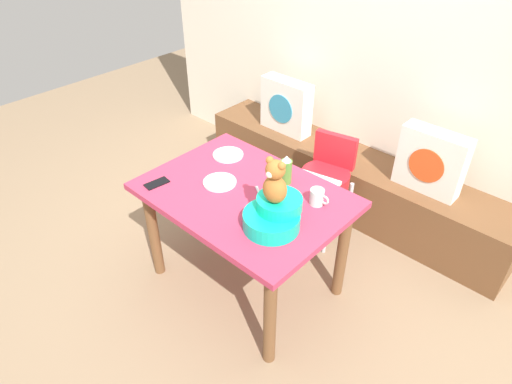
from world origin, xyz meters
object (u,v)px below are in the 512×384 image
at_px(teddy_bear, 275,182).
at_px(cell_phone, 157,183).
at_px(dining_table, 245,208).
at_px(dinner_plate_near, 220,182).
at_px(infant_seat_teal, 274,215).
at_px(pillow_floral_left, 286,106).
at_px(ketchup_bottle, 286,170).
at_px(highchair, 326,176).
at_px(dinner_plate_far, 228,155).
at_px(pillow_floral_right, 431,162).
at_px(coffee_mug, 317,197).

distance_m(teddy_bear, cell_phone, 0.83).
xyz_separation_m(dining_table, dinner_plate_near, (-0.17, -0.03, 0.12)).
bearing_deg(infant_seat_teal, teddy_bear, -90.00).
xyz_separation_m(pillow_floral_left, teddy_bear, (0.96, -1.26, 0.34)).
bearing_deg(dinner_plate_near, ketchup_bottle, 43.97).
xyz_separation_m(pillow_floral_left, dining_table, (0.64, -1.16, -0.05)).
relative_size(pillow_floral_left, cell_phone, 3.06).
height_order(infant_seat_teal, dinner_plate_near, infant_seat_teal).
height_order(dining_table, highchair, highchair).
xyz_separation_m(ketchup_bottle, dinner_plate_near, (-0.28, -0.27, -0.08)).
height_order(teddy_bear, dinner_plate_near, teddy_bear).
bearing_deg(ketchup_bottle, dinner_plate_far, -177.62).
distance_m(teddy_bear, ketchup_bottle, 0.45).
bearing_deg(pillow_floral_left, teddy_bear, -52.81).
xyz_separation_m(dinner_plate_near, dinner_plate_far, (-0.19, 0.25, 0.00)).
xyz_separation_m(ketchup_bottle, cell_phone, (-0.55, -0.54, -0.08)).
xyz_separation_m(pillow_floral_left, pillow_floral_right, (1.25, 0.00, 0.00)).
bearing_deg(dinner_plate_near, pillow_floral_right, 56.36).
distance_m(coffee_mug, dinner_plate_near, 0.60).
bearing_deg(dining_table, pillow_floral_left, 118.96).
relative_size(infant_seat_teal, cell_phone, 2.29).
relative_size(infant_seat_teal, teddy_bear, 1.32).
distance_m(teddy_bear, dinner_plate_near, 0.57).
distance_m(pillow_floral_left, dinner_plate_far, 0.97).
height_order(pillow_floral_left, cell_phone, pillow_floral_left).
distance_m(pillow_floral_left, coffee_mug, 1.40).
xyz_separation_m(dining_table, ketchup_bottle, (0.11, 0.24, 0.20)).
xyz_separation_m(pillow_floral_right, cell_phone, (-1.06, -1.45, 0.06)).
relative_size(pillow_floral_right, teddy_bear, 1.76).
height_order(highchair, coffee_mug, coffee_mug).
xyz_separation_m(pillow_floral_left, infant_seat_teal, (0.96, -1.26, 0.13)).
relative_size(pillow_floral_right, ketchup_bottle, 2.38).
xyz_separation_m(pillow_floral_right, highchair, (-0.54, -0.42, -0.16)).
bearing_deg(pillow_floral_right, pillow_floral_left, 180.00).
xyz_separation_m(pillow_floral_left, cell_phone, (0.20, -1.45, 0.06)).
bearing_deg(infant_seat_teal, highchair, 106.04).
xyz_separation_m(dining_table, coffee_mug, (0.37, 0.20, 0.16)).
bearing_deg(pillow_floral_left, pillow_floral_right, 0.00).
height_order(pillow_floral_left, highchair, pillow_floral_left).
bearing_deg(pillow_floral_right, coffee_mug, -104.12).
relative_size(dining_table, ketchup_bottle, 6.41).
bearing_deg(highchair, infant_seat_teal, -73.96).
bearing_deg(cell_phone, pillow_floral_left, -74.76).
height_order(pillow_floral_right, cell_phone, pillow_floral_right).
height_order(highchair, teddy_bear, teddy_bear).
bearing_deg(highchair, dinner_plate_far, -130.34).
height_order(dining_table, infant_seat_teal, infant_seat_teal).
distance_m(pillow_floral_right, cell_phone, 1.79).
distance_m(highchair, infant_seat_teal, 0.93).
distance_m(pillow_floral_left, ketchup_bottle, 1.19).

